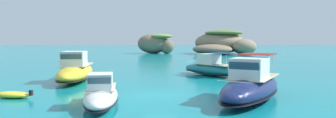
% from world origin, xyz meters
% --- Properties ---
extents(ground_plane, '(400.00, 400.00, 0.00)m').
position_xyz_m(ground_plane, '(0.00, 0.00, 0.00)').
color(ground_plane, '#0F7F89').
extents(islet_large, '(19.61, 20.45, 6.65)m').
position_xyz_m(islet_large, '(16.86, 63.38, 2.71)').
color(islet_large, '#84755B').
rests_on(islet_large, ground).
extents(islet_small, '(10.87, 7.96, 5.62)m').
position_xyz_m(islet_small, '(-1.08, 66.23, 2.84)').
color(islet_small, '#84755B').
rests_on(islet_small, ground).
extents(motorboat_white, '(2.74, 6.87, 1.98)m').
position_xyz_m(motorboat_white, '(-3.50, -3.56, 0.66)').
color(motorboat_white, white).
rests_on(motorboat_white, ground).
extents(motorboat_navy, '(7.41, 9.67, 3.00)m').
position_xyz_m(motorboat_navy, '(6.03, -2.24, 0.95)').
color(motorboat_navy, navy).
rests_on(motorboat_navy, ground).
extents(motorboat_teal, '(6.95, 7.90, 2.55)m').
position_xyz_m(motorboat_teal, '(5.75, 11.66, 0.81)').
color(motorboat_teal, '#19727A').
rests_on(motorboat_teal, ground).
extents(motorboat_yellow, '(3.60, 9.95, 2.88)m').
position_xyz_m(motorboat_yellow, '(-8.04, 7.48, 0.96)').
color(motorboat_yellow, yellow).
rests_on(motorboat_yellow, ground).
extents(dinghy_tender, '(2.87, 1.68, 0.58)m').
position_xyz_m(dinghy_tender, '(-9.98, -1.00, 0.22)').
color(dinghy_tender, yellow).
rests_on(dinghy_tender, ground).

